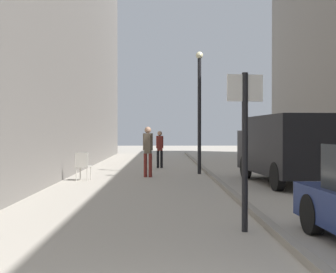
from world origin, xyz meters
The scene contains 8 objects.
ground_plane centered at (0.00, 12.00, 0.00)m, with size 80.00×80.00×0.00m, color #A8A093.
kerb_strip centered at (1.58, 12.00, 0.06)m, with size 0.16×40.00×0.12m, color gray.
pedestrian_main_foreground centered at (-0.32, 18.08, 0.97)m, with size 0.33×0.23×1.68m.
pedestrian_mid_block centered at (-0.73, 13.89, 1.05)m, with size 0.36×0.24×1.83m.
delivery_van centered at (3.73, 11.67, 1.16)m, with size 2.32×5.02×2.14m.
street_sign_post centered at (1.13, 4.91, 1.55)m, with size 0.60×0.11×2.60m.
lamp_post centered at (1.23, 15.09, 2.72)m, with size 0.28×0.28×4.76m.
cafe_chair_near_window centered at (-2.88, 12.72, 0.55)m, with size 0.51×0.51×0.94m.
Camera 1 is at (-0.23, -2.43, 1.63)m, focal length 48.26 mm.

